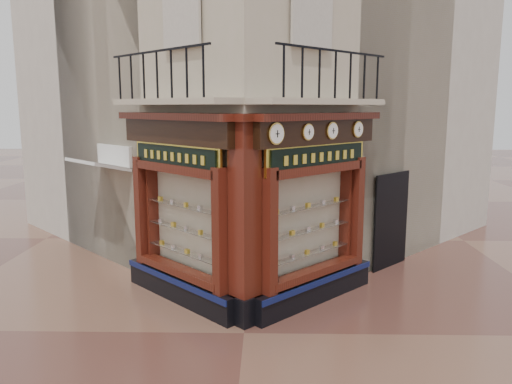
{
  "coord_description": "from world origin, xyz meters",
  "views": [
    {
      "loc": [
        0.4,
        -8.57,
        4.1
      ],
      "look_at": [
        0.18,
        2.0,
        2.29
      ],
      "focal_mm": 35.0,
      "sensor_mm": 36.0,
      "label": 1
    }
  ],
  "objects_px": {
    "corner_pilaster": "(245,224)",
    "clock_b": "(308,132)",
    "signboard_left": "(175,156)",
    "signboard_right": "(319,157)",
    "clock_a": "(276,134)",
    "clock_d": "(358,129)",
    "clock_c": "(332,131)",
    "awning": "(103,270)"
  },
  "relations": [
    {
      "from": "clock_c",
      "to": "signboard_right",
      "type": "height_order",
      "value": "clock_c"
    },
    {
      "from": "corner_pilaster",
      "to": "signboard_right",
      "type": "xyz_separation_m",
      "value": [
        1.46,
        1.01,
        1.15
      ]
    },
    {
      "from": "signboard_left",
      "to": "clock_b",
      "type": "bearing_deg",
      "value": -143.95
    },
    {
      "from": "clock_a",
      "to": "clock_d",
      "type": "distance_m",
      "value": 2.53
    },
    {
      "from": "clock_a",
      "to": "clock_c",
      "type": "xyz_separation_m",
      "value": [
        1.16,
        1.16,
        0.0
      ]
    },
    {
      "from": "clock_d",
      "to": "corner_pilaster",
      "type": "bearing_deg",
      "value": 171.67
    },
    {
      "from": "awning",
      "to": "clock_a",
      "type": "bearing_deg",
      "value": -170.41
    },
    {
      "from": "clock_a",
      "to": "clock_b",
      "type": "relative_size",
      "value": 1.24
    },
    {
      "from": "clock_a",
      "to": "clock_c",
      "type": "height_order",
      "value": "clock_a"
    },
    {
      "from": "signboard_left",
      "to": "clock_a",
      "type": "bearing_deg",
      "value": -162.17
    },
    {
      "from": "clock_b",
      "to": "signboard_right",
      "type": "relative_size",
      "value": 0.15
    },
    {
      "from": "corner_pilaster",
      "to": "clock_c",
      "type": "xyz_separation_m",
      "value": [
        1.73,
        1.13,
        1.67
      ]
    },
    {
      "from": "corner_pilaster",
      "to": "clock_b",
      "type": "bearing_deg",
      "value": -18.61
    },
    {
      "from": "awning",
      "to": "clock_c",
      "type": "bearing_deg",
      "value": -154.27
    },
    {
      "from": "signboard_left",
      "to": "signboard_right",
      "type": "relative_size",
      "value": 0.96
    },
    {
      "from": "awning",
      "to": "clock_b",
      "type": "bearing_deg",
      "value": -161.33
    },
    {
      "from": "corner_pilaster",
      "to": "signboard_left",
      "type": "xyz_separation_m",
      "value": [
        -1.46,
        1.01,
        1.15
      ]
    },
    {
      "from": "clock_b",
      "to": "awning",
      "type": "relative_size",
      "value": 0.2
    },
    {
      "from": "clock_a",
      "to": "signboard_right",
      "type": "bearing_deg",
      "value": 4.63
    },
    {
      "from": "awning",
      "to": "signboard_left",
      "type": "height_order",
      "value": "signboard_left"
    },
    {
      "from": "clock_a",
      "to": "signboard_right",
      "type": "xyz_separation_m",
      "value": [
        0.89,
        1.04,
        -0.52
      ]
    },
    {
      "from": "signboard_left",
      "to": "signboard_right",
      "type": "height_order",
      "value": "signboard_right"
    },
    {
      "from": "signboard_right",
      "to": "clock_c",
      "type": "bearing_deg",
      "value": -22.17
    },
    {
      "from": "clock_d",
      "to": "awning",
      "type": "distance_m",
      "value": 7.22
    },
    {
      "from": "corner_pilaster",
      "to": "clock_a",
      "type": "bearing_deg",
      "value": -48.05
    },
    {
      "from": "corner_pilaster",
      "to": "clock_b",
      "type": "xyz_separation_m",
      "value": [
        1.2,
        0.59,
        1.67
      ]
    },
    {
      "from": "signboard_left",
      "to": "clock_d",
      "type": "bearing_deg",
      "value": -123.97
    },
    {
      "from": "corner_pilaster",
      "to": "clock_d",
      "type": "relative_size",
      "value": 11.39
    },
    {
      "from": "clock_b",
      "to": "awning",
      "type": "height_order",
      "value": "clock_b"
    },
    {
      "from": "clock_d",
      "to": "signboard_right",
      "type": "height_order",
      "value": "clock_d"
    },
    {
      "from": "clock_a",
      "to": "clock_c",
      "type": "distance_m",
      "value": 1.64
    },
    {
      "from": "signboard_left",
      "to": "clock_c",
      "type": "bearing_deg",
      "value": -132.96
    },
    {
      "from": "clock_c",
      "to": "signboard_left",
      "type": "height_order",
      "value": "clock_c"
    },
    {
      "from": "awning",
      "to": "signboard_right",
      "type": "xyz_separation_m",
      "value": [
        5.21,
        -2.03,
        3.1
      ]
    },
    {
      "from": "clock_a",
      "to": "clock_d",
      "type": "height_order",
      "value": "clock_a"
    },
    {
      "from": "clock_b",
      "to": "clock_a",
      "type": "bearing_deg",
      "value": -180.0
    },
    {
      "from": "corner_pilaster",
      "to": "clock_b",
      "type": "relative_size",
      "value": 12.33
    },
    {
      "from": "clock_d",
      "to": "clock_c",
      "type": "bearing_deg",
      "value": 180.0
    },
    {
      "from": "clock_c",
      "to": "signboard_right",
      "type": "bearing_deg",
      "value": 157.83
    },
    {
      "from": "corner_pilaster",
      "to": "signboard_right",
      "type": "height_order",
      "value": "corner_pilaster"
    },
    {
      "from": "signboard_left",
      "to": "signboard_right",
      "type": "bearing_deg",
      "value": -135.0
    },
    {
      "from": "signboard_left",
      "to": "signboard_right",
      "type": "distance_m",
      "value": 2.92
    }
  ]
}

